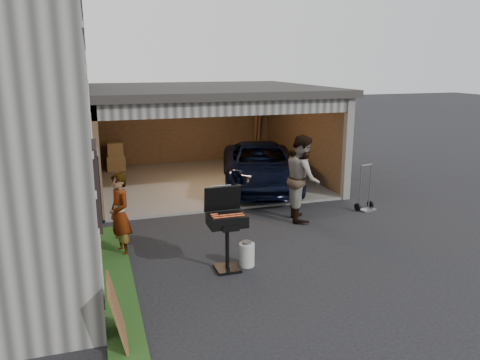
% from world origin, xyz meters
% --- Properties ---
extents(ground, '(80.00, 80.00, 0.00)m').
position_xyz_m(ground, '(0.00, 0.00, 0.00)').
color(ground, black).
rests_on(ground, ground).
extents(groundcover_strip, '(0.50, 8.00, 0.06)m').
position_xyz_m(groundcover_strip, '(-2.25, -1.00, 0.03)').
color(groundcover_strip, '#193814').
rests_on(groundcover_strip, ground).
extents(garage, '(6.80, 6.30, 2.90)m').
position_xyz_m(garage, '(0.76, 6.79, 1.87)').
color(garage, '#605E59').
rests_on(garage, ground).
extents(minivan, '(3.16, 4.89, 1.25)m').
position_xyz_m(minivan, '(2.07, 5.20, 0.63)').
color(minivan, black).
rests_on(minivan, ground).
extents(woman, '(0.56, 0.68, 1.61)m').
position_xyz_m(woman, '(-2.10, 1.48, 0.81)').
color(woman, '#98A7BF').
rests_on(woman, ground).
extents(man, '(0.98, 1.13, 1.99)m').
position_xyz_m(man, '(2.07, 2.40, 0.99)').
color(man, '#4A321D').
rests_on(man, ground).
extents(bbq_grill, '(0.66, 0.58, 1.47)m').
position_xyz_m(bbq_grill, '(-0.37, 0.26, 0.87)').
color(bbq_grill, black).
rests_on(bbq_grill, ground).
extents(propane_tank, '(0.31, 0.31, 0.42)m').
position_xyz_m(propane_tank, '(0.02, 0.30, 0.21)').
color(propane_tank, beige).
rests_on(propane_tank, ground).
extents(plywood_panel, '(0.22, 0.80, 0.88)m').
position_xyz_m(plywood_panel, '(-2.34, -1.50, 0.44)').
color(plywood_panel, brown).
rests_on(plywood_panel, ground).
extents(hand_truck, '(0.51, 0.43, 1.17)m').
position_xyz_m(hand_truck, '(3.88, 2.52, 0.22)').
color(hand_truck, gray).
rests_on(hand_truck, ground).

